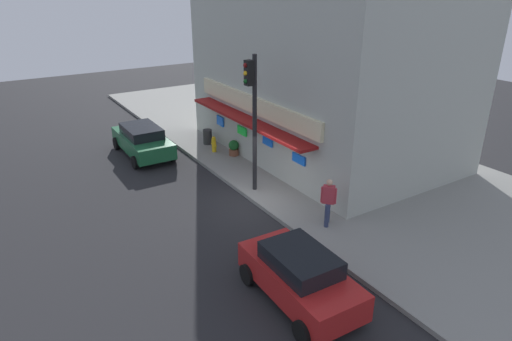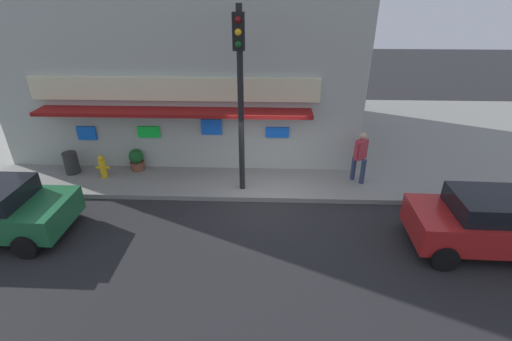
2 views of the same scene
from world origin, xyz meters
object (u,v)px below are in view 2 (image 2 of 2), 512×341
object	(u,v)px
fire_hydrant	(103,167)
pedestrian	(360,155)
trash_can	(71,163)
potted_plant_by_doorway	(137,160)
parked_car_red	(491,222)
traffic_light	(240,81)

from	to	relation	value
fire_hydrant	pedestrian	size ratio (longest dim) A/B	0.47
trash_can	potted_plant_by_doorway	size ratio (longest dim) A/B	1.00
fire_hydrant	parked_car_red	size ratio (longest dim) A/B	0.21
fire_hydrant	pedestrian	world-z (taller)	pedestrian
traffic_light	parked_car_red	bearing A→B (deg)	-21.20
fire_hydrant	trash_can	size ratio (longest dim) A/B	1.05
fire_hydrant	potted_plant_by_doorway	size ratio (longest dim) A/B	1.05
trash_can	parked_car_red	world-z (taller)	parked_car_red
traffic_light	trash_can	xyz separation A→B (m)	(-6.13, 0.97, -3.16)
potted_plant_by_doorway	parked_car_red	xyz separation A→B (m)	(10.41, -3.83, 0.27)
trash_can	potted_plant_by_doorway	bearing A→B (deg)	8.74
traffic_light	fire_hydrant	world-z (taller)	traffic_light
traffic_light	fire_hydrant	xyz separation A→B (m)	(-4.88, 0.71, -3.15)
trash_can	potted_plant_by_doorway	xyz separation A→B (m)	(2.22, 0.34, 0.00)
fire_hydrant	parked_car_red	xyz separation A→B (m)	(11.39, -3.23, 0.26)
trash_can	parked_car_red	size ratio (longest dim) A/B	0.20
potted_plant_by_doorway	parked_car_red	size ratio (longest dim) A/B	0.20
fire_hydrant	parked_car_red	bearing A→B (deg)	-15.83
parked_car_red	pedestrian	bearing A→B (deg)	128.84
trash_can	parked_car_red	distance (m)	13.11
fire_hydrant	traffic_light	bearing A→B (deg)	-8.24
traffic_light	parked_car_red	xyz separation A→B (m)	(6.50, -2.52, -2.89)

